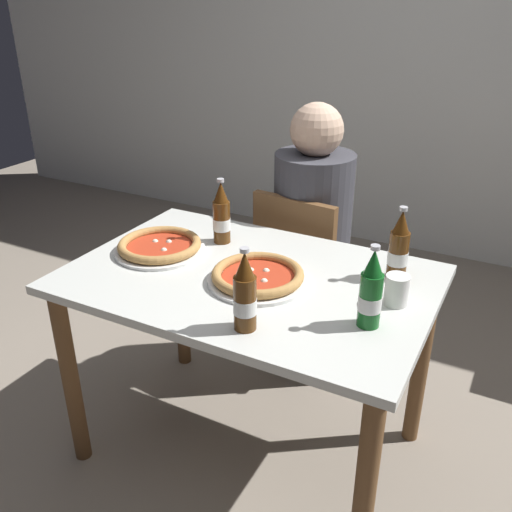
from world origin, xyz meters
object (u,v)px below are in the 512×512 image
Objects in this scene: dining_table_main at (249,305)px; pizza_marinara_far at (258,276)px; pizza_margherita_near at (160,246)px; paper_cup at (397,290)px; beer_bottle_extra at (399,249)px; diner_seated at (311,246)px; beer_bottle_center at (221,216)px; beer_bottle_right at (245,296)px; chair_behind_table at (304,270)px; beer_bottle_left at (371,293)px.

pizza_marinara_far is at bearing -30.22° from dining_table_main.
pizza_margherita_near is 0.86m from paper_cup.
pizza_margherita_near is at bearing -166.13° from beer_bottle_extra.
diner_seated is at bearing 62.80° from pizza_margherita_near.
pizza_marinara_far is 1.33× the size of beer_bottle_center.
beer_bottle_extra reaches higher than paper_cup.
paper_cup is at bearing -75.27° from beer_bottle_extra.
beer_bottle_right reaches higher than dining_table_main.
dining_table_main is 0.66m from diner_seated.
chair_behind_table reaches higher than pizza_margherita_near.
beer_bottle_center reaches higher than pizza_margherita_near.
pizza_margherita_near is 0.60m from beer_bottle_right.
beer_bottle_right is 2.60× the size of paper_cup.
chair_behind_table is 3.44× the size of beer_bottle_center.
beer_bottle_left reaches higher than pizza_marinara_far.
beer_bottle_left is at bearing 130.86° from chair_behind_table.
beer_bottle_center is at bearing 74.26° from chair_behind_table.
pizza_margherita_near and pizza_marinara_far have the same top height.
diner_seated reaches higher than chair_behind_table.
dining_table_main is 0.99× the size of diner_seated.
dining_table_main is at bearing 149.78° from pizza_marinara_far.
diner_seated is at bearing 136.92° from beer_bottle_extra.
diner_seated is (0.01, 0.05, 0.10)m from chair_behind_table.
beer_bottle_extra is at bearing 91.27° from beer_bottle_left.
beer_bottle_left is at bearing -88.73° from beer_bottle_extra.
chair_behind_table is 3.44× the size of beer_bottle_right.
chair_behind_table is (-0.05, 0.61, -0.15)m from dining_table_main.
beer_bottle_left is 0.17m from paper_cup.
pizza_margherita_near is at bearing 174.40° from pizza_marinara_far.
beer_bottle_center is (-0.17, -0.42, 0.37)m from chair_behind_table.
paper_cup is at bearing 139.54° from chair_behind_table.
beer_bottle_center reaches higher than chair_behind_table.
beer_bottle_left is 0.35m from beer_bottle_right.
beer_bottle_left is (0.82, -0.12, 0.08)m from pizza_margherita_near.
chair_behind_table reaches higher than paper_cup.
pizza_margherita_near is at bearing -178.10° from paper_cup.
beer_bottle_center reaches higher than pizza_marinara_far.
pizza_margherita_near is 1.33× the size of beer_bottle_left.
chair_behind_table is 0.73m from beer_bottle_extra.
dining_table_main is at bearing -174.98° from paper_cup.
chair_behind_table is 2.60× the size of pizza_margherita_near.
beer_bottle_right is 0.58m from beer_bottle_extra.
diner_seated is 4.89× the size of beer_bottle_left.
diner_seated is at bearing -92.57° from chair_behind_table.
chair_behind_table is 0.11m from diner_seated.
dining_table_main is at bearing -41.43° from beer_bottle_center.
pizza_margherita_near is (-0.38, 0.01, 0.13)m from dining_table_main.
diner_seated is at bearing 101.12° from beer_bottle_right.
diner_seated is 0.57m from beer_bottle_center.
chair_behind_table is at bearing 124.36° from beer_bottle_left.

